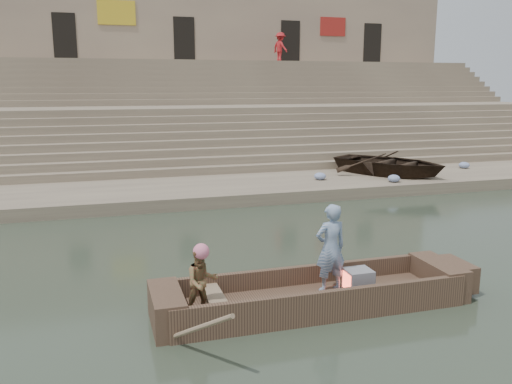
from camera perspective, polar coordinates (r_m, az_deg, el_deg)
name	(u,v)px	position (r m, az deg, el deg)	size (l,w,h in m)	color
ground	(443,256)	(12.98, 19.50, -6.49)	(120.00, 120.00, 0.00)	#283225
lower_landing	(311,185)	(19.73, 5.89, 0.79)	(32.00, 4.00, 0.40)	gray
mid_landing	(254,134)	(26.59, -0.25, 6.25)	(32.00, 3.00, 2.80)	gray
upper_landing	(222,105)	(33.27, -3.69, 9.37)	(32.00, 3.00, 5.20)	gray
ghat_steps	(245,124)	(28.17, -1.22, 7.36)	(32.00, 11.00, 5.20)	gray
building_wall	(208,58)	(37.19, -5.17, 14.21)	(32.00, 5.07, 11.20)	tan
main_rowboat	(313,302)	(9.57, 6.11, -11.69)	(5.00, 1.30, 0.22)	brown
rowboat_trim	(324,290)	(9.56, 7.32, -10.46)	(6.04, 2.63, 1.79)	brown
standing_man	(331,248)	(9.53, 8.02, -5.99)	(0.58, 0.38, 1.60)	navy
rowing_man	(202,282)	(8.61, -5.85, -9.56)	(0.55, 0.43, 1.12)	#287839
television	(358,280)	(9.80, 10.88, -9.31)	(0.46, 0.42, 0.40)	gray
beached_rowboat	(390,163)	(21.18, 14.18, 3.02)	(3.11, 4.36, 0.90)	#2D2116
pedestrian	(280,47)	(34.35, 2.62, 15.30)	(1.16, 0.67, 1.80)	#AD1D21
cloth_bundles	(396,173)	(20.94, 14.80, 2.01)	(7.30, 2.40, 0.26)	#3F5999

